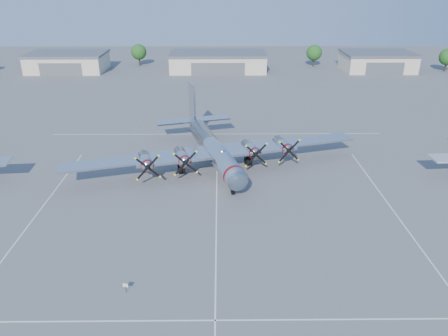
{
  "coord_description": "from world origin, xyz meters",
  "views": [
    {
      "loc": [
        0.46,
        -50.55,
        27.01
      ],
      "look_at": [
        1.0,
        2.59,
        3.2
      ],
      "focal_mm": 35.0,
      "sensor_mm": 36.0,
      "label": 1
    }
  ],
  "objects_px": {
    "main_bomber_b29": "(212,164)",
    "info_placard": "(126,286)",
    "hangar_east": "(377,61)",
    "tree_east": "(314,53)",
    "hangar_west": "(68,62)",
    "hangar_center": "(218,61)",
    "tree_far_east": "(447,57)",
    "tree_west": "(139,52)"
  },
  "relations": [
    {
      "from": "tree_east",
      "to": "info_placard",
      "type": "bearing_deg",
      "value": -109.8
    },
    {
      "from": "hangar_west",
      "to": "hangar_east",
      "type": "xyz_separation_m",
      "value": [
        93.0,
        0.0,
        0.0
      ]
    },
    {
      "from": "tree_east",
      "to": "tree_far_east",
      "type": "xyz_separation_m",
      "value": [
        38.0,
        -8.0,
        0.0
      ]
    },
    {
      "from": "info_placard",
      "to": "hangar_center",
      "type": "bearing_deg",
      "value": 97.58
    },
    {
      "from": "tree_east",
      "to": "info_placard",
      "type": "height_order",
      "value": "tree_east"
    },
    {
      "from": "tree_west",
      "to": "info_placard",
      "type": "height_order",
      "value": "tree_west"
    },
    {
      "from": "hangar_east",
      "to": "tree_west",
      "type": "height_order",
      "value": "tree_west"
    },
    {
      "from": "info_placard",
      "to": "hangar_west",
      "type": "bearing_deg",
      "value": 122.42
    },
    {
      "from": "tree_west",
      "to": "main_bomber_b29",
      "type": "bearing_deg",
      "value": -72.91
    },
    {
      "from": "tree_west",
      "to": "tree_east",
      "type": "bearing_deg",
      "value": -2.08
    },
    {
      "from": "hangar_west",
      "to": "tree_west",
      "type": "xyz_separation_m",
      "value": [
        20.0,
        8.04,
        1.51
      ]
    },
    {
      "from": "tree_east",
      "to": "info_placard",
      "type": "relative_size",
      "value": 6.91
    },
    {
      "from": "hangar_center",
      "to": "tree_east",
      "type": "height_order",
      "value": "tree_east"
    },
    {
      "from": "main_bomber_b29",
      "to": "info_placard",
      "type": "bearing_deg",
      "value": -120.58
    },
    {
      "from": "hangar_center",
      "to": "tree_west",
      "type": "distance_m",
      "value": 26.3
    },
    {
      "from": "tree_far_east",
      "to": "hangar_west",
      "type": "bearing_deg",
      "value": 179.0
    },
    {
      "from": "main_bomber_b29",
      "to": "info_placard",
      "type": "distance_m",
      "value": 30.38
    },
    {
      "from": "hangar_center",
      "to": "tree_east",
      "type": "relative_size",
      "value": 4.31
    },
    {
      "from": "hangar_east",
      "to": "tree_east",
      "type": "bearing_deg",
      "value": 161.46
    },
    {
      "from": "tree_east",
      "to": "info_placard",
      "type": "xyz_separation_m",
      "value": [
        -38.28,
        -106.31,
        -3.55
      ]
    },
    {
      "from": "tree_west",
      "to": "tree_far_east",
      "type": "bearing_deg",
      "value": -6.14
    },
    {
      "from": "hangar_center",
      "to": "tree_west",
      "type": "xyz_separation_m",
      "value": [
        -25.0,
        8.04,
        1.51
      ]
    },
    {
      "from": "hangar_east",
      "to": "tree_far_east",
      "type": "distance_m",
      "value": 20.15
    },
    {
      "from": "info_placard",
      "to": "main_bomber_b29",
      "type": "bearing_deg",
      "value": 87.94
    },
    {
      "from": "hangar_center",
      "to": "tree_far_east",
      "type": "height_order",
      "value": "tree_far_east"
    },
    {
      "from": "tree_far_east",
      "to": "main_bomber_b29",
      "type": "xyz_separation_m",
      "value": [
        -68.75,
        -68.89,
        -4.22
      ]
    },
    {
      "from": "hangar_center",
      "to": "main_bomber_b29",
      "type": "xyz_separation_m",
      "value": [
        -0.75,
        -70.85,
        -2.71
      ]
    },
    {
      "from": "hangar_west",
      "to": "hangar_center",
      "type": "bearing_deg",
      "value": -0.0
    },
    {
      "from": "main_bomber_b29",
      "to": "info_placard",
      "type": "relative_size",
      "value": 45.99
    },
    {
      "from": "tree_far_east",
      "to": "info_placard",
      "type": "xyz_separation_m",
      "value": [
        -76.28,
        -98.31,
        -3.55
      ]
    },
    {
      "from": "hangar_east",
      "to": "tree_east",
      "type": "xyz_separation_m",
      "value": [
        -18.0,
        6.04,
        1.51
      ]
    },
    {
      "from": "tree_west",
      "to": "main_bomber_b29",
      "type": "distance_m",
      "value": 82.64
    },
    {
      "from": "hangar_west",
      "to": "hangar_east",
      "type": "height_order",
      "value": "same"
    },
    {
      "from": "tree_west",
      "to": "main_bomber_b29",
      "type": "relative_size",
      "value": 0.15
    },
    {
      "from": "hangar_center",
      "to": "main_bomber_b29",
      "type": "relative_size",
      "value": 0.65
    },
    {
      "from": "hangar_center",
      "to": "tree_east",
      "type": "xyz_separation_m",
      "value": [
        30.0,
        6.04,
        1.51
      ]
    },
    {
      "from": "hangar_center",
      "to": "tree_east",
      "type": "bearing_deg",
      "value": 11.38
    },
    {
      "from": "hangar_west",
      "to": "info_placard",
      "type": "relative_size",
      "value": 23.54
    },
    {
      "from": "hangar_east",
      "to": "main_bomber_b29",
      "type": "height_order",
      "value": "hangar_east"
    },
    {
      "from": "tree_east",
      "to": "tree_far_east",
      "type": "height_order",
      "value": "same"
    },
    {
      "from": "hangar_west",
      "to": "main_bomber_b29",
      "type": "bearing_deg",
      "value": -58.01
    },
    {
      "from": "hangar_east",
      "to": "info_placard",
      "type": "xyz_separation_m",
      "value": [
        -56.28,
        -100.27,
        -2.04
      ]
    }
  ]
}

